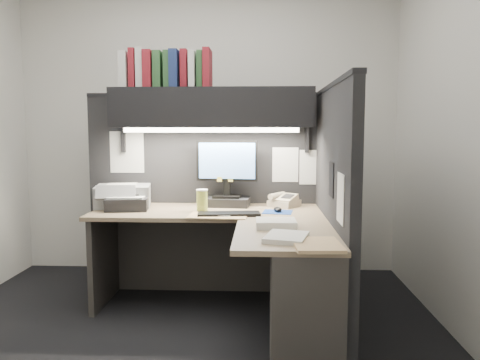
% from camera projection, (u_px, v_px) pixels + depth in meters
% --- Properties ---
extents(floor, '(3.50, 3.50, 0.00)m').
position_uv_depth(floor, '(183.00, 335.00, 3.04)').
color(floor, black).
rests_on(floor, ground).
extents(wall_back, '(3.50, 0.04, 2.70)m').
position_uv_depth(wall_back, '(208.00, 128.00, 4.39)').
color(wall_back, silver).
rests_on(wall_back, floor).
extents(wall_front, '(3.50, 0.04, 2.70)m').
position_uv_depth(wall_front, '(95.00, 122.00, 1.41)').
color(wall_front, silver).
rests_on(wall_front, floor).
extents(wall_right, '(0.04, 3.00, 2.70)m').
position_uv_depth(wall_right, '(467.00, 127.00, 2.82)').
color(wall_right, silver).
rests_on(wall_right, floor).
extents(partition_back, '(1.90, 0.06, 1.60)m').
position_uv_depth(partition_back, '(204.00, 194.00, 3.88)').
color(partition_back, black).
rests_on(partition_back, floor).
extents(partition_right, '(0.06, 1.50, 1.60)m').
position_uv_depth(partition_right, '(333.00, 210.00, 3.09)').
color(partition_right, black).
rests_on(partition_right, floor).
extents(desk, '(1.70, 1.53, 0.73)m').
position_uv_depth(desk, '(248.00, 270.00, 2.98)').
color(desk, '#8C7D59').
rests_on(desk, floor).
extents(overhead_shelf, '(1.55, 0.34, 0.30)m').
position_uv_depth(overhead_shelf, '(213.00, 108.00, 3.63)').
color(overhead_shelf, black).
rests_on(overhead_shelf, partition_back).
extents(task_light_tube, '(1.32, 0.04, 0.04)m').
position_uv_depth(task_light_tube, '(211.00, 130.00, 3.50)').
color(task_light_tube, white).
rests_on(task_light_tube, overhead_shelf).
extents(monitor, '(0.48, 0.24, 0.52)m').
position_uv_depth(monitor, '(227.00, 180.00, 3.68)').
color(monitor, black).
rests_on(monitor, desk).
extents(keyboard, '(0.45, 0.19, 0.02)m').
position_uv_depth(keyboard, '(229.00, 214.00, 3.29)').
color(keyboard, black).
rests_on(keyboard, desk).
extents(mousepad, '(0.24, 0.22, 0.00)m').
position_uv_depth(mousepad, '(278.00, 212.00, 3.43)').
color(mousepad, navy).
rests_on(mousepad, desk).
extents(mouse, '(0.07, 0.10, 0.03)m').
position_uv_depth(mouse, '(278.00, 209.00, 3.42)').
color(mouse, black).
rests_on(mouse, mousepad).
extents(telephone, '(0.28, 0.28, 0.08)m').
position_uv_depth(telephone, '(284.00, 201.00, 3.68)').
color(telephone, '#C2B295').
rests_on(telephone, desk).
extents(coffee_cup, '(0.10, 0.10, 0.15)m').
position_uv_depth(coffee_cup, '(202.00, 201.00, 3.46)').
color(coffee_cup, '#CDCC52').
rests_on(coffee_cup, desk).
extents(printer, '(0.47, 0.43, 0.17)m').
position_uv_depth(printer, '(123.00, 196.00, 3.70)').
color(printer, '#999B9E').
rests_on(printer, desk).
extents(notebook_stack, '(0.34, 0.30, 0.09)m').
position_uv_depth(notebook_stack, '(128.00, 204.00, 3.54)').
color(notebook_stack, black).
rests_on(notebook_stack, desk).
extents(open_folder, '(0.43, 0.29, 0.01)m').
position_uv_depth(open_folder, '(218.00, 215.00, 3.28)').
color(open_folder, tan).
rests_on(open_folder, desk).
extents(paper_stack_a, '(0.25, 0.21, 0.05)m').
position_uv_depth(paper_stack_a, '(276.00, 223.00, 2.89)').
color(paper_stack_a, white).
rests_on(paper_stack_a, desk).
extents(paper_stack_b, '(0.27, 0.31, 0.03)m').
position_uv_depth(paper_stack_b, '(286.00, 237.00, 2.56)').
color(paper_stack_b, white).
rests_on(paper_stack_b, desk).
extents(manila_stack, '(0.26, 0.32, 0.02)m').
position_uv_depth(manila_stack, '(317.00, 245.00, 2.41)').
color(manila_stack, tan).
rests_on(manila_stack, desk).
extents(binder_row, '(0.69, 0.25, 0.30)m').
position_uv_depth(binder_row, '(166.00, 70.00, 3.61)').
color(binder_row, silver).
rests_on(binder_row, overhead_shelf).
extents(pinned_papers, '(1.76, 1.31, 0.51)m').
position_uv_depth(pinned_papers, '(250.00, 167.00, 3.47)').
color(pinned_papers, white).
rests_on(pinned_papers, partition_back).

